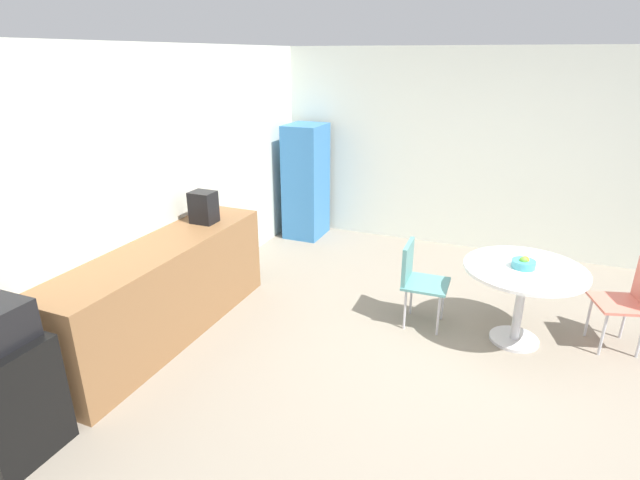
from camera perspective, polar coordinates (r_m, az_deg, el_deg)
The scene contains 12 objects.
ground_plane at distance 4.42m, azimuth 16.03°, elevation -14.47°, with size 6.00×6.00×0.00m, color gray.
wall_back at distance 5.01m, azimuth -18.61°, elevation 5.94°, with size 6.00×0.10×2.60m, color silver.
wall_side_right at distance 6.75m, azimuth 20.46°, elevation 9.37°, with size 0.10×6.00×2.60m, color silver.
counter_block at distance 4.76m, azimuth -17.68°, elevation -5.69°, with size 2.49×0.60×0.90m, color brown.
mini_fridge at distance 3.90m, azimuth -33.00°, elevation -15.46°, with size 0.54×0.54×0.81m, color black.
locker_cabinet at distance 6.99m, azimuth -1.65°, elevation 6.84°, with size 0.60×0.50×1.60m, color #3372B2.
round_table at distance 4.72m, azimuth 22.61°, elevation -4.61°, with size 1.05×1.05×0.74m.
chair_coral at distance 5.10m, azimuth 32.74°, elevation -5.48°, with size 0.52×0.52×0.83m.
chair_teal at distance 4.78m, azimuth 11.18°, elevation -3.95°, with size 0.43×0.43×0.83m.
fruit_bowl at distance 4.64m, azimuth 22.67°, elevation -2.53°, with size 0.20×0.20×0.11m.
mug_white at distance 5.26m, azimuth -12.15°, elevation 3.25°, with size 0.13×0.08×0.09m.
coffee_maker at distance 5.05m, azimuth -13.44°, elevation 3.74°, with size 0.20×0.24×0.32m, color black.
Camera 1 is at (-3.64, -0.22, 2.50)m, focal length 27.42 mm.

